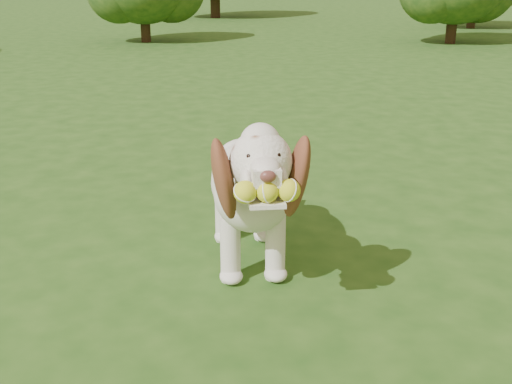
{
  "coord_description": "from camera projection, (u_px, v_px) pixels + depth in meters",
  "views": [
    {
      "loc": [
        0.45,
        -2.72,
        1.36
      ],
      "look_at": [
        0.46,
        -0.25,
        0.46
      ],
      "focal_mm": 45.0,
      "sensor_mm": 36.0,
      "label": 1
    }
  ],
  "objects": [
    {
      "name": "ground",
      "position": [
        159.0,
        266.0,
        3.02
      ],
      "size": [
        80.0,
        80.0,
        0.0
      ],
      "primitive_type": "plane",
      "color": "#1E4413",
      "rests_on": "ground"
    },
    {
      "name": "dog",
      "position": [
        250.0,
        183.0,
        2.87
      ],
      "size": [
        0.48,
        1.21,
        0.79
      ],
      "rotation": [
        0.0,
        0.0,
        0.11
      ],
      "color": "silver",
      "rests_on": "ground"
    }
  ]
}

